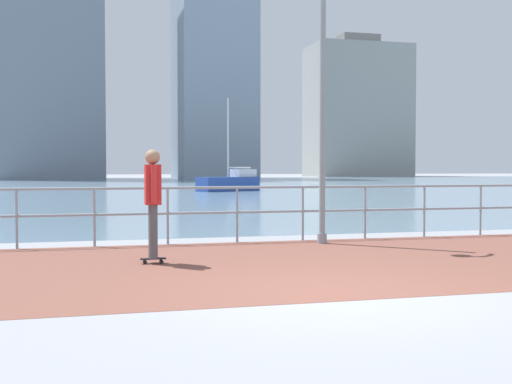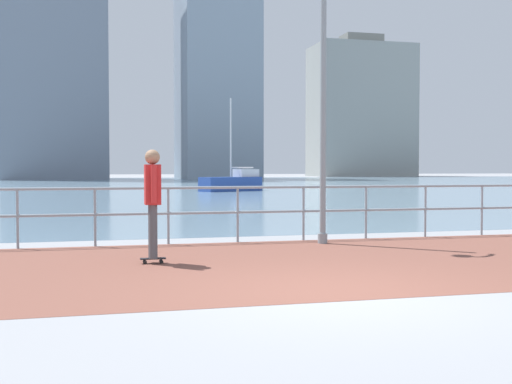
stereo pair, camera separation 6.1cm
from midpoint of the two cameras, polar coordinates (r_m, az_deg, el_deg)
name	(u,v)px [view 2 (the right image)]	position (r m, az deg, el deg)	size (l,w,h in m)	color
ground	(135,189)	(47.30, -10.75, 0.29)	(220.00, 220.00, 0.00)	gray
brick_paving	(278,263)	(10.12, 2.16, -6.38)	(28.00, 5.89, 0.01)	brown
harbor_water	(128,185)	(57.64, -11.36, 0.61)	(180.00, 88.00, 0.00)	#6B899E
waterfront_railing	(238,204)	(12.88, -1.52, -1.04)	(25.25, 0.06, 1.14)	#8C99A3
lamppost	(321,83)	(12.70, 6.00, 9.68)	(0.58, 0.73, 5.73)	gray
skateboarder	(153,195)	(10.11, -9.06, -0.26)	(0.40, 0.55, 1.79)	black
sailboat_navy	(233,182)	(41.72, -2.05, 0.88)	(4.45, 3.15, 6.06)	#284799
tower_slate	(361,111)	(119.88, 9.38, 7.20)	(17.76, 11.08, 25.89)	#939993
tower_concrete	(57,8)	(92.96, -17.36, 15.46)	(13.14, 14.12, 47.79)	slate
tower_brick	(216,65)	(91.55, -3.60, 11.30)	(10.10, 14.61, 33.79)	#8493A3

